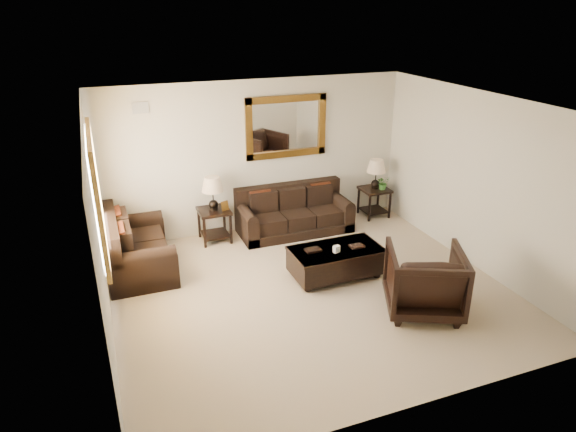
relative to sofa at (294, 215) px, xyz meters
name	(u,v)px	position (x,y,z in m)	size (l,w,h in m)	color
room	(312,205)	(-0.55, -2.10, 1.05)	(5.51, 5.01, 2.71)	tan
window	(98,194)	(-3.25, -1.20, 1.25)	(0.07, 1.96, 1.66)	white
mirror	(286,127)	(0.00, 0.37, 1.55)	(1.50, 0.06, 1.10)	#4C2F0F
air_vent	(140,108)	(-2.45, 0.38, 2.05)	(0.25, 0.02, 0.18)	#999999
sofa	(294,215)	(0.00, 0.00, 0.00)	(2.02, 0.87, 0.83)	black
loveseat	(134,250)	(-2.86, -0.52, 0.04)	(0.98, 1.65, 0.93)	black
end_table_left	(213,200)	(-1.44, 0.09, 0.47)	(0.53, 0.53, 1.17)	black
end_table_right	(376,180)	(1.73, 0.10, 0.44)	(0.52, 0.52, 1.14)	black
coffee_table	(336,259)	(-0.02, -1.82, -0.01)	(1.39, 0.76, 0.58)	black
armchair	(425,278)	(0.67, -3.08, 0.20)	(0.97, 0.91, 1.00)	black
potted_plant	(383,184)	(1.84, 0.01, 0.37)	(0.24, 0.27, 0.21)	#2D5F20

